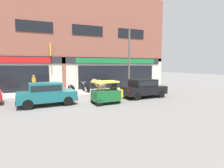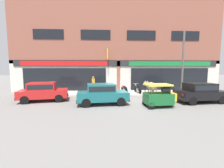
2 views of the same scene
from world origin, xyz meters
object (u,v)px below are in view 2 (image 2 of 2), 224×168
(car_1, at_px, (102,93))
(utility_pole, at_px, (183,63))
(motorcycle_2, at_px, (152,89))
(motorcycle_1, at_px, (138,89))
(cow, at_px, (152,87))
(motorcycle_3, at_px, (165,89))
(pedestrian, at_px, (93,82))
(auto_rickshaw, at_px, (159,97))
(motorcycle_0, at_px, (124,89))
(car_0, at_px, (200,92))
(car_2, at_px, (43,91))

(car_1, relative_size, utility_pole, 0.64)
(motorcycle_2, bearing_deg, motorcycle_1, 174.27)
(cow, height_order, car_1, cow)
(motorcycle_3, bearing_deg, utility_pole, -33.92)
(motorcycle_3, bearing_deg, pedestrian, 172.03)
(cow, xyz_separation_m, auto_rickshaw, (-0.42, -2.70, -0.35))
(motorcycle_0, distance_m, motorcycle_1, 1.34)
(cow, relative_size, pedestrian, 1.06)
(cow, bearing_deg, motorcycle_3, 48.69)
(car_1, distance_m, motorcycle_2, 6.31)
(motorcycle_2, relative_size, utility_pole, 0.31)
(cow, relative_size, car_0, 0.46)
(car_2, xyz_separation_m, auto_rickshaw, (8.29, -2.18, -0.15))
(motorcycle_3, bearing_deg, motorcycle_0, -179.16)
(pedestrian, bearing_deg, motorcycle_2, -11.67)
(car_1, height_order, motorcycle_0, car_1)
(car_0, relative_size, motorcycle_3, 2.06)
(motorcycle_1, height_order, pedestrian, pedestrian)
(car_1, height_order, motorcycle_3, car_1)
(motorcycle_1, bearing_deg, pedestrian, 166.45)
(car_2, bearing_deg, car_1, -15.53)
(car_1, bearing_deg, cow, 23.17)
(car_0, xyz_separation_m, utility_pole, (0.28, 3.13, 2.21))
(car_2, distance_m, utility_pole, 12.44)
(auto_rickshaw, relative_size, utility_pole, 0.35)
(car_2, height_order, utility_pole, utility_pole)
(car_0, bearing_deg, auto_rickshaw, -162.77)
(cow, relative_size, motorcycle_0, 0.95)
(auto_rickshaw, height_order, motorcycle_2, auto_rickshaw)
(car_0, height_order, motorcycle_1, car_0)
(car_2, bearing_deg, car_0, -5.32)
(cow, relative_size, auto_rickshaw, 0.84)
(auto_rickshaw, bearing_deg, pedestrian, 127.73)
(car_1, relative_size, pedestrian, 2.33)
(auto_rickshaw, relative_size, motorcycle_0, 1.13)
(car_1, relative_size, motorcycle_0, 2.07)
(utility_pole, bearing_deg, motorcycle_1, 168.84)
(utility_pole, bearing_deg, car_1, -156.36)
(auto_rickshaw, distance_m, motorcycle_2, 5.01)
(motorcycle_0, bearing_deg, motorcycle_3, 0.84)
(cow, height_order, utility_pole, utility_pole)
(motorcycle_2, bearing_deg, utility_pole, -14.07)
(car_1, xyz_separation_m, motorcycle_3, (6.25, 4.15, -0.31))
(motorcycle_0, xyz_separation_m, utility_pole, (5.38, -0.80, 2.52))
(car_2, xyz_separation_m, utility_pole, (12.07, 2.03, 2.21))
(motorcycle_3, xyz_separation_m, utility_pole, (1.28, -0.86, 2.52))
(motorcycle_1, distance_m, motorcycle_2, 1.44)
(car_2, height_order, motorcycle_3, car_2)
(pedestrian, bearing_deg, car_2, -132.63)
(motorcycle_1, relative_size, motorcycle_2, 1.01)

